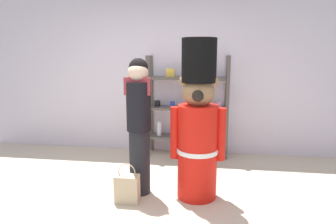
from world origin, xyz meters
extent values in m
plane|color=beige|center=(0.00, 0.00, 0.00)|extent=(6.40, 6.40, 0.00)
cube|color=silver|center=(0.00, 2.20, 1.30)|extent=(6.40, 0.12, 2.60)
cube|color=#4C4742|center=(-0.24, 1.83, 0.82)|extent=(0.05, 0.05, 1.64)
cube|color=#4C4742|center=(1.02, 1.83, 0.82)|extent=(0.05, 0.05, 1.64)
cube|color=#4C4742|center=(-0.24, 2.13, 0.82)|extent=(0.05, 0.05, 1.64)
cube|color=#4C4742|center=(1.02, 2.13, 0.82)|extent=(0.05, 0.05, 1.64)
cube|color=#4C4742|center=(0.39, 1.98, 0.29)|extent=(1.26, 0.30, 0.04)
cube|color=#4C4742|center=(0.39, 1.98, 0.79)|extent=(1.26, 0.30, 0.04)
cube|color=#4C4742|center=(0.39, 1.98, 1.28)|extent=(1.26, 0.30, 0.04)
cylinder|color=black|center=(-0.12, 2.00, 0.85)|extent=(0.10, 0.10, 0.10)
cylinder|color=blue|center=(0.13, 2.01, 0.85)|extent=(0.07, 0.07, 0.09)
cylinder|color=red|center=(0.39, 1.96, 0.85)|extent=(0.09, 0.09, 0.09)
cylinder|color=yellow|center=(0.64, 1.95, 0.85)|extent=(0.10, 0.10, 0.10)
cylinder|color=pink|center=(0.89, 2.01, 0.85)|extent=(0.09, 0.09, 0.09)
cylinder|color=silver|center=(-0.09, 1.98, 0.43)|extent=(0.08, 0.08, 0.23)
cylinder|color=navy|center=(0.23, 1.99, 0.40)|extent=(0.07, 0.07, 0.17)
cylinder|color=#596B33|center=(0.54, 1.96, 0.41)|extent=(0.07, 0.07, 0.19)
cylinder|color=#B27226|center=(0.86, 1.99, 0.43)|extent=(0.06, 0.06, 0.24)
cube|color=gold|center=(0.10, 1.98, 1.36)|extent=(0.13, 0.11, 0.13)
cube|color=#B21E2D|center=(0.67, 1.98, 1.36)|extent=(0.16, 0.13, 0.13)
cylinder|color=red|center=(0.62, 0.47, 0.54)|extent=(0.45, 0.45, 1.09)
cylinder|color=white|center=(0.62, 0.47, 0.57)|extent=(0.47, 0.47, 0.05)
sphere|color=#906D48|center=(0.62, 0.47, 1.24)|extent=(0.36, 0.36, 0.36)
sphere|color=#906D48|center=(0.47, 0.47, 1.36)|extent=(0.13, 0.13, 0.13)
sphere|color=#906D48|center=(0.77, 0.47, 1.36)|extent=(0.13, 0.13, 0.13)
cylinder|color=black|center=(0.62, 0.47, 1.58)|extent=(0.38, 0.38, 0.48)
cylinder|color=red|center=(0.36, 0.47, 0.76)|extent=(0.11, 0.11, 0.60)
cylinder|color=red|center=(0.88, 0.47, 0.76)|extent=(0.11, 0.11, 0.60)
sphere|color=black|center=(0.62, 0.31, 1.21)|extent=(0.13, 0.13, 0.13)
cylinder|color=black|center=(-0.06, 0.47, 0.39)|extent=(0.24, 0.24, 0.77)
cylinder|color=black|center=(-0.06, 0.47, 1.06)|extent=(0.29, 0.29, 0.56)
sphere|color=beige|center=(-0.06, 0.47, 1.44)|extent=(0.23, 0.23, 0.23)
cube|color=#993338|center=(-0.06, 0.42, 1.29)|extent=(0.30, 0.04, 0.20)
sphere|color=black|center=(-0.06, 0.49, 1.49)|extent=(0.22, 0.22, 0.22)
cube|color=#C1AD89|center=(-0.15, 0.21, 0.16)|extent=(0.27, 0.15, 0.32)
torus|color=#C1AD89|center=(-0.15, 0.21, 0.36)|extent=(0.20, 0.01, 0.20)
camera|label=1|loc=(0.75, -2.82, 1.62)|focal=31.90mm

